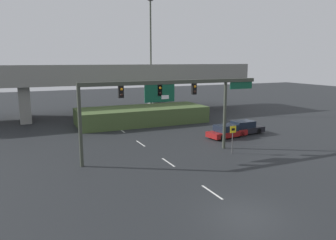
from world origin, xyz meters
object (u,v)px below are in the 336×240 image
at_px(speed_limit_sign, 233,135).
at_px(parked_sedan_mid_right, 244,128).
at_px(highway_light_pole_near, 151,56).
at_px(parked_sedan_near_right, 227,131).
at_px(signal_gantry, 170,95).

distance_m(speed_limit_sign, parked_sedan_mid_right, 8.34).
relative_size(highway_light_pole_near, parked_sedan_mid_right, 3.59).
bearing_deg(parked_sedan_near_right, highway_light_pole_near, 87.82).
xyz_separation_m(parked_sedan_near_right, parked_sedan_mid_right, (2.68, 0.60, 0.04)).
bearing_deg(parked_sedan_mid_right, parked_sedan_near_right, -170.63).
relative_size(signal_gantry, parked_sedan_near_right, 3.51).
height_order(speed_limit_sign, parked_sedan_mid_right, speed_limit_sign).
xyz_separation_m(signal_gantry, parked_sedan_mid_right, (10.91, 4.17, -4.54)).
relative_size(signal_gantry, highway_light_pole_near, 0.97).
height_order(speed_limit_sign, parked_sedan_near_right, speed_limit_sign).
height_order(highway_light_pole_near, parked_sedan_near_right, highway_light_pole_near).
bearing_deg(signal_gantry, parked_sedan_near_right, 23.45).
bearing_deg(parked_sedan_near_right, speed_limit_sign, -128.14).
bearing_deg(signal_gantry, speed_limit_sign, -19.22).
bearing_deg(speed_limit_sign, parked_sedan_near_right, 60.36).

